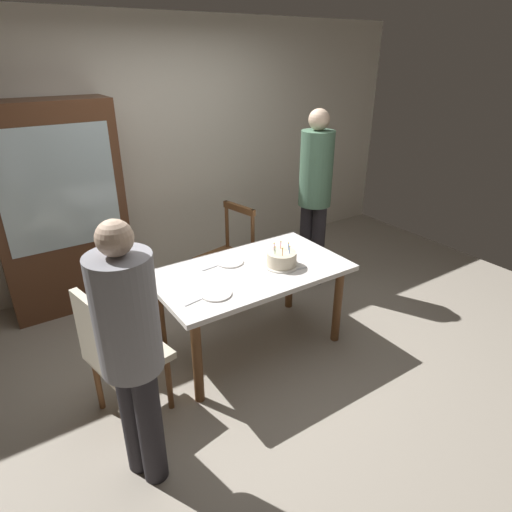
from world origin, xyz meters
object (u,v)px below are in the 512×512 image
object	(u,v)px
birthday_cake	(281,259)
plate_far_side	(230,262)
dining_table	(251,280)
chair_spindle_back	(227,258)
plate_near_celebrant	(216,294)
person_celebrant	(131,346)
chair_upholstered	(115,351)
person_guest	(315,189)
china_cabinet	(59,210)

from	to	relation	value
birthday_cake	plate_far_side	distance (m)	0.42
dining_table	chair_spindle_back	world-z (taller)	chair_spindle_back
plate_near_celebrant	birthday_cake	bearing A→B (deg)	9.46
person_celebrant	birthday_cake	bearing A→B (deg)	22.77
chair_spindle_back	person_celebrant	world-z (taller)	person_celebrant
chair_upholstered	person_celebrant	distance (m)	0.62
plate_far_side	person_guest	bearing A→B (deg)	18.62
birthday_cake	person_guest	xyz separation A→B (m)	(0.92, 0.69, 0.24)
person_celebrant	person_guest	xyz separation A→B (m)	(2.32, 1.27, 0.13)
person_guest	china_cabinet	bearing A→B (deg)	156.49
plate_near_celebrant	china_cabinet	xyz separation A→B (m)	(-0.63, 1.75, 0.23)
person_guest	chair_spindle_back	bearing A→B (deg)	171.10
chair_spindle_back	person_guest	size ratio (longest dim) A/B	0.53
plate_near_celebrant	person_celebrant	xyz separation A→B (m)	(-0.75, -0.48, 0.17)
plate_near_celebrant	person_guest	xyz separation A→B (m)	(1.56, 0.80, 0.30)
plate_near_celebrant	person_guest	world-z (taller)	person_guest
chair_spindle_back	china_cabinet	distance (m)	1.57
dining_table	birthday_cake	distance (m)	0.29
dining_table	person_celebrant	bearing A→B (deg)	-150.07
person_celebrant	china_cabinet	world-z (taller)	china_cabinet
plate_far_side	chair_upholstered	xyz separation A→B (m)	(-1.06, -0.36, -0.19)
dining_table	birthday_cake	bearing A→B (deg)	-19.67
birthday_cake	chair_spindle_back	distance (m)	0.89
dining_table	chair_upholstered	world-z (taller)	chair_upholstered
dining_table	chair_upholstered	bearing A→B (deg)	-171.71
birthday_cake	plate_near_celebrant	size ratio (longest dim) A/B	1.27
chair_upholstered	person_guest	size ratio (longest dim) A/B	0.53
dining_table	plate_far_side	world-z (taller)	plate_far_side
person_celebrant	person_guest	size ratio (longest dim) A/B	0.89
person_celebrant	plate_near_celebrant	bearing A→B (deg)	32.48
birthday_cake	china_cabinet	size ratio (longest dim) A/B	0.15
dining_table	birthday_cake	world-z (taller)	birthday_cake
plate_near_celebrant	chair_spindle_back	xyz separation A→B (m)	(0.63, 0.94, -0.27)
chair_spindle_back	chair_upholstered	distance (m)	1.64
plate_near_celebrant	chair_spindle_back	world-z (taller)	chair_spindle_back
plate_near_celebrant	chair_spindle_back	size ratio (longest dim) A/B	0.23
chair_spindle_back	person_celebrant	bearing A→B (deg)	-134.22
chair_spindle_back	chair_upholstered	world-z (taller)	same
chair_spindle_back	person_celebrant	xyz separation A→B (m)	(-1.38, -1.42, 0.44)
chair_upholstered	person_guest	xyz separation A→B (m)	(2.29, 0.77, 0.49)
person_celebrant	person_guest	bearing A→B (deg)	28.82
chair_spindle_back	person_guest	distance (m)	1.10
china_cabinet	chair_upholstered	bearing A→B (deg)	-93.16
person_celebrant	china_cabinet	distance (m)	2.23
dining_table	plate_far_side	bearing A→B (deg)	111.39
plate_near_celebrant	person_celebrant	bearing A→B (deg)	-147.52
chair_spindle_back	chair_upholstered	bearing A→B (deg)	-145.92
dining_table	plate_near_celebrant	xyz separation A→B (m)	(-0.41, -0.19, 0.10)
dining_table	chair_upholstered	size ratio (longest dim) A/B	1.57
birthday_cake	person_celebrant	xyz separation A→B (m)	(-1.40, -0.59, 0.12)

